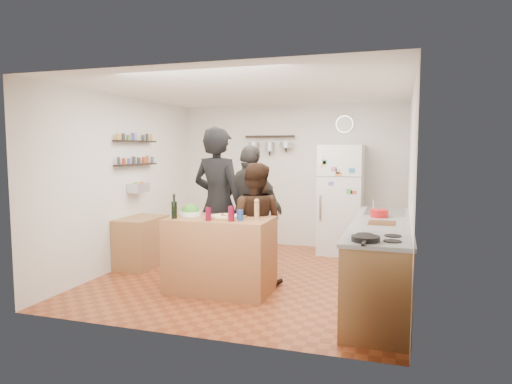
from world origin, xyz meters
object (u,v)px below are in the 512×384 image
(person_center, at_px, (254,224))
(red_bowl, at_px, (379,213))
(wall_clock, at_px, (345,124))
(wine_bottle, at_px, (174,210))
(fridge, at_px, (341,199))
(person_back, at_px, (251,208))
(side_table, at_px, (142,242))
(person_left, at_px, (218,204))
(counter_run, at_px, (381,263))
(skillet, at_px, (366,239))
(pepper_mill, at_px, (257,211))
(prep_island, at_px, (220,255))
(salad_bowl, at_px, (190,213))
(salt_canister, at_px, (240,215))

(person_center, distance_m, red_bowl, 1.55)
(wall_clock, bearing_deg, person_center, -109.24)
(wine_bottle, xyz_separation_m, fridge, (1.64, 2.72, -0.11))
(person_center, bearing_deg, person_back, -69.06)
(fridge, xyz_separation_m, side_table, (-2.69, -1.76, -0.54))
(person_left, relative_size, counter_run, 0.77)
(skillet, bearing_deg, wine_bottle, 162.50)
(pepper_mill, bearing_deg, skillet, -36.55)
(fridge, bearing_deg, pepper_mill, -105.67)
(skillet, bearing_deg, person_back, 131.20)
(prep_island, bearing_deg, counter_run, 6.01)
(red_bowl, bearing_deg, wall_clock, 107.28)
(pepper_mill, height_order, red_bowl, pepper_mill)
(person_center, height_order, counter_run, person_center)
(red_bowl, distance_m, wall_clock, 2.64)
(person_back, distance_m, skillet, 2.65)
(salad_bowl, relative_size, person_center, 0.17)
(skillet, bearing_deg, salad_bowl, 155.81)
(salad_bowl, height_order, skillet, skillet)
(prep_island, distance_m, salad_bowl, 0.64)
(prep_island, relative_size, wine_bottle, 6.08)
(salad_bowl, distance_m, side_table, 1.44)
(prep_island, bearing_deg, person_back, 87.56)
(wine_bottle, distance_m, fridge, 3.18)
(wine_bottle, height_order, salt_canister, wine_bottle)
(prep_island, height_order, pepper_mill, pepper_mill)
(person_back, bearing_deg, pepper_mill, 132.69)
(wine_bottle, xyz_separation_m, side_table, (-1.05, 0.95, -0.65))
(salad_bowl, bearing_deg, counter_run, 3.68)
(salt_canister, distance_m, wall_clock, 3.28)
(red_bowl, bearing_deg, skillet, -91.88)
(prep_island, relative_size, person_left, 0.62)
(salt_canister, bearing_deg, pepper_mill, 48.58)
(red_bowl, bearing_deg, salad_bowl, -166.81)
(salt_canister, relative_size, person_back, 0.07)
(wall_clock, bearing_deg, counter_run, -74.08)
(counter_run, bearing_deg, salt_canister, -168.65)
(counter_run, bearing_deg, side_table, 171.15)
(skillet, bearing_deg, person_center, 137.32)
(person_center, xyz_separation_m, person_back, (-0.26, 0.62, 0.11))
(wine_bottle, height_order, skillet, wine_bottle)
(wine_bottle, bearing_deg, fridge, 58.95)
(salad_bowl, relative_size, counter_run, 0.10)
(prep_island, height_order, person_center, person_center)
(prep_island, xyz_separation_m, salad_bowl, (-0.42, 0.05, 0.48))
(fridge, distance_m, side_table, 3.26)
(prep_island, relative_size, salad_bowl, 4.60)
(side_table, bearing_deg, salad_bowl, -31.11)
(person_back, xyz_separation_m, wall_clock, (1.09, 1.78, 1.25))
(prep_island, relative_size, red_bowl, 5.83)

